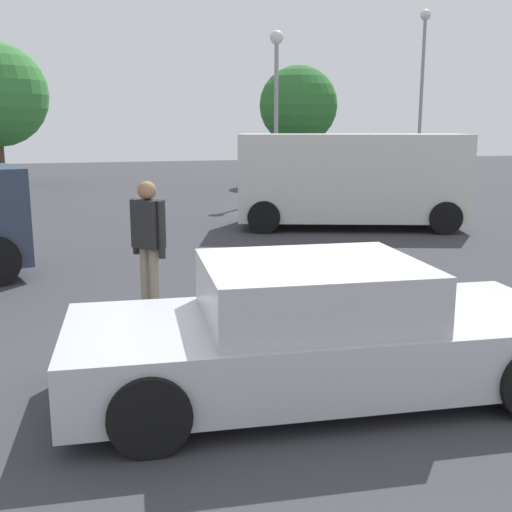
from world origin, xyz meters
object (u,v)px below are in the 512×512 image
pedestrian (148,235)px  van_white (351,177)px  light_post_near (276,84)px  light_post_far (423,69)px  sedan_foreground (319,333)px

pedestrian → van_white: bearing=9.5°
van_white → light_post_near: bearing=107.4°
van_white → light_post_far: light_post_far is taller
pedestrian → light_post_near: bearing=27.6°
van_white → pedestrian: 8.16m
sedan_foreground → van_white: van_white is taller
sedan_foreground → light_post_near: 16.06m
sedan_foreground → pedestrian: 3.23m
light_post_near → pedestrian: bearing=-116.4°
pedestrian → light_post_far: bearing=12.8°
sedan_foreground → light_post_near: size_ratio=0.86×
van_white → pedestrian: van_white is taller
van_white → sedan_foreground: bearing=-98.1°
sedan_foreground → van_white: 9.96m
light_post_near → light_post_far: (7.69, 3.55, 0.96)m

